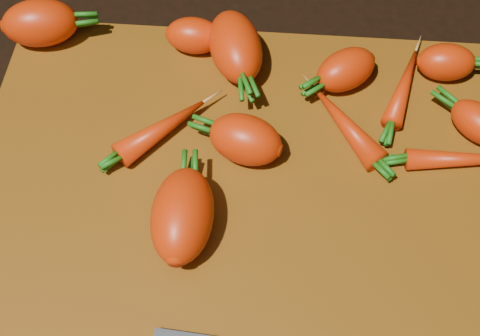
{
  "coord_description": "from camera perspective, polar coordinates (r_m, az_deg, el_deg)",
  "views": [
    {
      "loc": [
        0.03,
        -0.32,
        0.53
      ],
      "look_at": [
        0.0,
        0.01,
        0.03
      ],
      "focal_mm": 50.0,
      "sensor_mm": 36.0,
      "label": 1
    }
  ],
  "objects": [
    {
      "name": "carrot_7",
      "position": [
        0.69,
        13.81,
        6.79
      ],
      "size": [
        0.05,
        0.1,
        0.02
      ],
      "primitive_type": "ellipsoid",
      "rotation": [
        0.0,
        0.0,
        1.27
      ],
      "color": "red",
      "rests_on": "cutting_board"
    },
    {
      "name": "carrot_1",
      "position": [
        0.61,
        0.47,
        2.44
      ],
      "size": [
        0.08,
        0.06,
        0.05
      ],
      "primitive_type": "ellipsoid",
      "rotation": [
        0.0,
        0.0,
        2.84
      ],
      "color": "red",
      "rests_on": "cutting_board"
    },
    {
      "name": "carrot_10",
      "position": [
        0.64,
        -6.66,
        3.37
      ],
      "size": [
        0.09,
        0.09,
        0.03
      ],
      "primitive_type": "ellipsoid",
      "rotation": [
        0.0,
        0.0,
        0.78
      ],
      "color": "red",
      "rests_on": "cutting_board"
    },
    {
      "name": "carrot_4",
      "position": [
        0.68,
        9.03,
        8.29
      ],
      "size": [
        0.08,
        0.07,
        0.04
      ],
      "primitive_type": "ellipsoid",
      "rotation": [
        0.0,
        0.0,
        3.77
      ],
      "color": "red",
      "rests_on": "cutting_board"
    },
    {
      "name": "carrot_8",
      "position": [
        0.65,
        18.97,
        0.7
      ],
      "size": [
        0.12,
        0.03,
        0.02
      ],
      "primitive_type": "ellipsoid",
      "rotation": [
        0.0,
        0.0,
        0.08
      ],
      "color": "red",
      "rests_on": "cutting_board"
    },
    {
      "name": "ground",
      "position": [
        0.62,
        -0.07,
        -2.56
      ],
      "size": [
        2.0,
        2.0,
        0.01
      ],
      "primitive_type": "cube",
      "color": "black"
    },
    {
      "name": "carrot_11",
      "position": [
        0.71,
        17.18,
        8.62
      ],
      "size": [
        0.06,
        0.04,
        0.04
      ],
      "primitive_type": "ellipsoid",
      "rotation": [
        0.0,
        0.0,
        0.03
      ],
      "color": "red",
      "rests_on": "cutting_board"
    },
    {
      "name": "carrot_6",
      "position": [
        0.67,
        19.69,
        3.65
      ],
      "size": [
        0.07,
        0.07,
        0.03
      ],
      "primitive_type": "ellipsoid",
      "rotation": [
        0.0,
        0.0,
        2.37
      ],
      "color": "red",
      "rests_on": "cutting_board"
    },
    {
      "name": "carrot_2",
      "position": [
        0.68,
        -0.4,
        10.32
      ],
      "size": [
        0.08,
        0.1,
        0.05
      ],
      "primitive_type": "ellipsoid",
      "rotation": [
        0.0,
        0.0,
        -1.28
      ],
      "color": "red",
      "rests_on": "cutting_board"
    },
    {
      "name": "carrot_5",
      "position": [
        0.7,
        -3.97,
        11.21
      ],
      "size": [
        0.06,
        0.04,
        0.04
      ],
      "primitive_type": "ellipsoid",
      "rotation": [
        0.0,
        0.0,
        -0.07
      ],
      "color": "red",
      "rests_on": "cutting_board"
    },
    {
      "name": "carrot_3",
      "position": [
        0.56,
        -4.94,
        -4.05
      ],
      "size": [
        0.05,
        0.09,
        0.05
      ],
      "primitive_type": "ellipsoid",
      "rotation": [
        0.0,
        0.0,
        1.56
      ],
      "color": "red",
      "rests_on": "cutting_board"
    },
    {
      "name": "cutting_board",
      "position": [
        0.61,
        -0.07,
        -2.02
      ],
      "size": [
        0.5,
        0.4,
        0.01
      ],
      "primitive_type": "cube",
      "color": "#894D0D",
      "rests_on": "ground"
    },
    {
      "name": "carrot_9",
      "position": [
        0.64,
        9.04,
        3.62
      ],
      "size": [
        0.08,
        0.09,
        0.03
      ],
      "primitive_type": "ellipsoid",
      "rotation": [
        0.0,
        0.0,
        2.18
      ],
      "color": "red",
      "rests_on": "cutting_board"
    },
    {
      "name": "carrot_0",
      "position": [
        0.74,
        -16.69,
        11.77
      ],
      "size": [
        0.09,
        0.06,
        0.05
      ],
      "primitive_type": "ellipsoid",
      "rotation": [
        0.0,
        0.0,
        0.21
      ],
      "color": "red",
      "rests_on": "cutting_board"
    }
  ]
}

